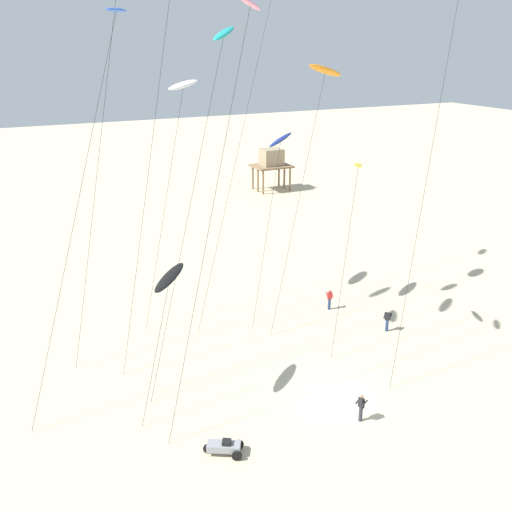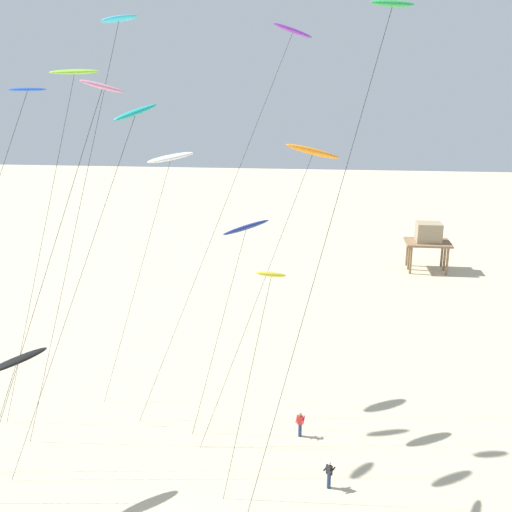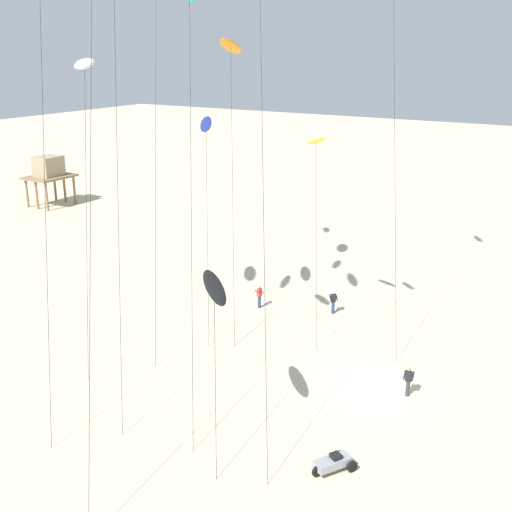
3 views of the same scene
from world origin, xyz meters
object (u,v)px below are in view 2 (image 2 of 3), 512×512
object	(u,v)px
kite_blue	(25,98)
kite_cyan	(117,27)
kite_black	(16,361)
kite_flyer_middle	(300,424)
kite_navy	(246,229)
kite_white	(170,159)
kite_flyer_nearest	(329,474)
kite_teal	(134,116)
stilt_house	(428,236)
kite_lime	(74,76)
kite_yellow	(271,278)
kite_purple	(291,36)
kite_orange	(312,153)
kite_green	(389,17)
kite_pink	(99,98)

from	to	relation	value
kite_blue	kite_cyan	xyz separation A→B (m)	(4.54, 2.82, 3.82)
kite_black	kite_flyer_middle	world-z (taller)	kite_black
kite_cyan	kite_navy	bearing A→B (deg)	1.47
kite_blue	kite_cyan	bearing A→B (deg)	31.87
kite_white	kite_flyer_nearest	size ratio (longest dim) A/B	10.37
kite_blue	kite_flyer_middle	xyz separation A→B (m)	(15.48, 1.31, -20.09)
kite_white	kite_teal	distance (m)	8.20
kite_teal	stilt_house	xyz separation A→B (m)	(22.94, 38.30, -15.90)
kite_cyan	kite_lime	world-z (taller)	kite_cyan
kite_teal	stilt_house	size ratio (longest dim) A/B	3.60
kite_blue	kite_lime	size ratio (longest dim) A/B	0.95
kite_blue	kite_yellow	distance (m)	16.82
kite_navy	kite_white	xyz separation A→B (m)	(-5.62, 4.26, 3.66)
kite_purple	kite_flyer_middle	distance (m)	24.75
kite_black	kite_cyan	distance (m)	19.28
kite_white	kite_orange	bearing A→B (deg)	-20.52
kite_black	kite_yellow	world-z (taller)	kite_yellow
kite_flyer_nearest	kite_green	bearing A→B (deg)	-52.83
kite_pink	kite_yellow	distance (m)	12.04
kite_pink	kite_green	xyz separation A→B (m)	(13.02, -1.29, 3.30)
kite_blue	kite_flyer_nearest	distance (m)	26.74
kite_pink	kite_flyer_nearest	world-z (taller)	kite_pink
kite_blue	kite_black	bearing A→B (deg)	-82.76
kite_lime	kite_flyer_nearest	size ratio (longest dim) A/B	13.55
kite_black	kite_purple	distance (m)	25.48
kite_yellow	kite_white	distance (m)	14.08
kite_teal	kite_cyan	world-z (taller)	kite_cyan
kite_navy	kite_lime	distance (m)	14.02
kite_white	kite_lime	xyz separation A→B (m)	(-5.09, -2.96, 5.30)
kite_black	kite_yellow	size ratio (longest dim) A/B	0.63
kite_yellow	kite_flyer_nearest	bearing A→B (deg)	-0.83
kite_lime	kite_purple	bearing A→B (deg)	16.74
kite_orange	kite_lime	xyz separation A→B (m)	(-14.64, 0.61, 4.38)
kite_navy	stilt_house	distance (m)	40.09
kite_blue	kite_pink	xyz separation A→B (m)	(5.87, -4.49, 0.18)
kite_lime	kite_pink	bearing A→B (deg)	-61.73
kite_blue	kite_pink	bearing A→B (deg)	-37.42
kite_pink	kite_lime	xyz separation A→B (m)	(-4.73, 8.80, 0.98)
kite_navy	stilt_house	bearing A→B (deg)	63.72
kite_blue	kite_purple	xyz separation A→B (m)	(14.14, 8.22, 3.64)
kite_purple	kite_flyer_nearest	world-z (taller)	kite_purple
kite_pink	kite_lime	world-z (taller)	kite_lime
kite_orange	stilt_house	xyz separation A→B (m)	(13.37, 34.33, -13.60)
kite_purple	kite_white	bearing A→B (deg)	-173.14
kite_blue	kite_white	bearing A→B (deg)	49.44
kite_black	kite_flyer_nearest	distance (m)	18.03
kite_black	kite_yellow	bearing A→B (deg)	7.39
kite_teal	stilt_house	distance (m)	47.39
kite_orange	kite_purple	bearing A→B (deg)	109.80
kite_orange	kite_flyer_nearest	xyz separation A→B (m)	(1.50, -7.34, -16.87)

